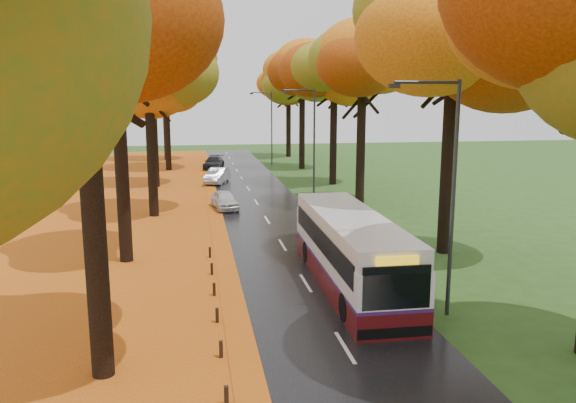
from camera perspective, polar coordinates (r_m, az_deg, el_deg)
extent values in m
cube|color=black|center=(35.31, -2.34, -1.56)|extent=(6.50, 90.00, 0.04)
cube|color=silver|center=(35.30, -2.34, -1.52)|extent=(0.12, 90.00, 0.01)
cube|color=#99360D|center=(35.36, -16.98, -2.02)|extent=(12.00, 90.00, 0.02)
cube|color=orange|center=(35.06, -7.30, -1.69)|extent=(0.90, 90.00, 0.01)
cylinder|color=black|center=(15.30, -19.12, -1.91)|extent=(0.60, 0.60, 8.58)
ellipsoid|color=orange|center=(15.14, -20.41, 18.33)|extent=(9.20, 9.20, 7.18)
cylinder|color=black|center=(26.10, -16.57, 3.84)|extent=(0.60, 0.60, 9.15)
ellipsoid|color=orange|center=(26.10, -17.26, 16.40)|extent=(8.00, 8.00, 6.24)
cylinder|color=black|center=(36.01, -13.70, 4.80)|extent=(0.60, 0.60, 8.00)
ellipsoid|color=orange|center=(35.88, -14.05, 12.77)|extent=(9.20, 9.20, 7.18)
cylinder|color=black|center=(47.96, -13.45, 6.53)|extent=(0.60, 0.60, 8.58)
ellipsoid|color=orange|center=(47.91, -13.73, 12.93)|extent=(8.00, 8.00, 6.24)
cylinder|color=black|center=(58.88, -12.18, 7.56)|extent=(0.60, 0.60, 9.15)
ellipsoid|color=orange|center=(58.87, -12.40, 13.12)|extent=(9.20, 9.20, 7.18)
cylinder|color=black|center=(68.91, -12.31, 7.48)|extent=(0.60, 0.60, 8.00)
ellipsoid|color=orange|center=(68.84, -12.48, 11.64)|extent=(8.00, 8.00, 6.24)
cylinder|color=black|center=(27.56, 15.90, 4.28)|extent=(0.60, 0.60, 9.22)
ellipsoid|color=#B4530D|center=(27.57, 16.53, 16.26)|extent=(8.20, 8.20, 6.40)
cylinder|color=black|center=(38.56, 7.40, 5.52)|extent=(0.60, 0.60, 8.19)
ellipsoid|color=#B4530D|center=(38.46, 7.59, 13.14)|extent=(9.20, 9.20, 7.18)
cylinder|color=black|center=(48.31, 4.64, 6.88)|extent=(0.60, 0.60, 8.70)
ellipsoid|color=#B4530D|center=(48.27, 4.74, 13.34)|extent=(8.20, 8.20, 6.40)
cylinder|color=black|center=(58.89, 1.43, 7.82)|extent=(0.60, 0.60, 9.22)
ellipsoid|color=#B4530D|center=(58.90, 1.46, 13.43)|extent=(9.20, 9.20, 7.18)
cylinder|color=black|center=(70.82, 0.05, 7.88)|extent=(0.60, 0.60, 8.19)
ellipsoid|color=#B4530D|center=(70.76, 0.05, 12.02)|extent=(8.20, 8.20, 6.40)
cube|color=black|center=(14.56, -6.28, -19.05)|extent=(0.11, 0.11, 0.52)
cube|color=black|center=(16.87, -6.82, -14.70)|extent=(0.11, 0.11, 0.52)
cube|color=black|center=(19.25, -7.21, -11.41)|extent=(0.11, 0.11, 0.52)
cube|color=black|center=(21.68, -7.51, -8.86)|extent=(0.11, 0.11, 0.52)
cube|color=black|center=(24.15, -7.75, -6.82)|extent=(0.11, 0.11, 0.52)
cube|color=black|center=(26.64, -7.94, -5.16)|extent=(0.11, 0.11, 0.52)
cylinder|color=#333538|center=(19.54, 16.42, 0.00)|extent=(0.14, 0.14, 8.00)
cylinder|color=#333538|center=(18.78, 13.96, 11.68)|extent=(2.20, 0.11, 0.11)
cube|color=#333538|center=(18.37, 10.73, 11.46)|extent=(0.35, 0.18, 0.14)
cylinder|color=#333538|center=(40.31, 2.67, 5.67)|extent=(0.14, 0.14, 8.00)
cylinder|color=#333538|center=(39.94, 1.15, 11.24)|extent=(2.20, 0.11, 0.11)
cube|color=#333538|center=(39.75, -0.44, 11.07)|extent=(0.35, 0.18, 0.14)
cylinder|color=#333538|center=(61.93, -1.66, 7.40)|extent=(0.14, 0.14, 8.00)
cylinder|color=#333538|center=(61.70, -2.72, 11.00)|extent=(2.20, 0.11, 0.11)
cube|color=#333538|center=(61.57, -3.75, 10.88)|extent=(0.35, 0.18, 0.14)
cube|color=#490B0E|center=(22.73, 6.29, -7.32)|extent=(2.60, 10.80, 0.88)
cube|color=silver|center=(22.43, 6.35, -4.70)|extent=(2.60, 10.80, 1.27)
cube|color=silver|center=(22.19, 6.40, -2.26)|extent=(2.54, 10.59, 0.69)
cube|color=#39195A|center=(22.59, 6.31, -6.13)|extent=(2.62, 10.82, 0.12)
cube|color=black|center=(22.33, 6.37, -3.73)|extent=(2.61, 9.94, 0.83)
cube|color=black|center=(17.49, 10.96, -8.60)|extent=(2.16, 0.09, 1.37)
cube|color=yellow|center=(17.23, 11.06, -5.92)|extent=(1.35, 0.08, 0.27)
cube|color=black|center=(18.02, 10.77, -12.91)|extent=(2.40, 0.15, 0.34)
cylinder|color=black|center=(19.11, 5.92, -10.68)|extent=(0.29, 0.98, 0.98)
cylinder|color=black|center=(19.76, 12.23, -10.14)|extent=(0.29, 0.98, 0.98)
cylinder|color=black|center=(25.49, 2.00, -5.15)|extent=(0.29, 0.98, 0.98)
cylinder|color=black|center=(25.99, 6.81, -4.92)|extent=(0.29, 0.98, 0.98)
imported|color=silver|center=(37.83, -6.44, 0.17)|extent=(1.94, 3.75, 1.22)
imported|color=#979A9F|center=(49.14, -7.20, 2.62)|extent=(2.58, 4.27, 1.33)
imported|color=black|center=(59.22, -7.55, 3.94)|extent=(2.61, 4.66, 1.28)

